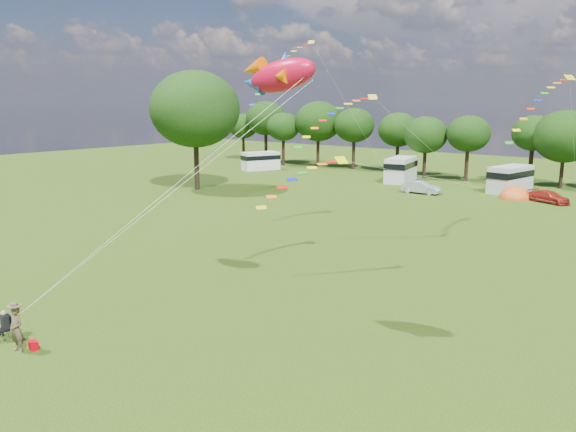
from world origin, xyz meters
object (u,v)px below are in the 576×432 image
Objects in this scene: campervan_c at (510,178)px; fish_kite at (277,75)px; car_b at (421,187)px; campervan_a at (261,160)px; big_tree at (195,109)px; campervan_b at (401,169)px; tent_orange at (515,198)px; car_c at (549,197)px; kite_flyer at (16,329)px; camp_chair at (5,322)px.

fish_kite is at bearing -165.36° from campervan_c.
car_b is 28.16m from campervan_a.
campervan_b is (14.85, 20.45, -7.39)m from big_tree.
tent_orange is (30.03, 16.91, -9.00)m from big_tree.
fish_kite is (11.65, -37.57, 10.30)m from car_b.
car_c is 1.04× the size of fish_kite.
car_b reaches higher than tent_orange.
fish_kite is at bearing -158.56° from car_c.
big_tree is 6.89× the size of kite_flyer.
car_c is (33.46, 16.54, -8.42)m from big_tree.
car_b is 40.66m from fish_kite.
fish_kite is at bearing -171.07° from campervan_b.
camp_chair is (-1.54, 0.24, -0.18)m from kite_flyer.
tent_orange is at bearing -145.22° from campervan_c.
campervan_a is at bearing 110.39° from big_tree.
tent_orange is 1.86× the size of kite_flyer.
campervan_a is at bearing 103.07° from campervan_c.
campervan_b reaches higher than car_c.
big_tree is at bearing -150.62° from tent_orange.
fish_kite is (2.64, -40.86, 10.96)m from tent_orange.
tent_orange is (-3.42, 0.37, -0.57)m from car_c.
tent_orange is at bearing 90.25° from camp_chair.
kite_flyer is (5.53, -46.57, 0.28)m from car_b.
big_tree is at bearing 117.37° from car_b.
big_tree reaches higher than tent_orange.
campervan_a is at bearing 83.09° from campervan_b.
campervan_b is (21.60, 2.28, 0.21)m from campervan_a.
camp_chair is 15.47m from fish_kite.
camp_chair is (-5.02, -49.61, 0.77)m from tent_orange.
campervan_a reaches higher than car_c.
campervan_a is (-40.21, 1.63, 0.83)m from car_c.
campervan_c is at bearing 80.81° from kite_flyer.
camp_chair is at bearing 179.36° from car_b.
campervan_b is at bearing 54.03° from big_tree.
campervan_a is at bearing 128.01° from camp_chair.
car_b is 1.02× the size of fish_kite.
campervan_a is 4.46× the size of camp_chair.
tent_orange is 49.87m from camp_chair.
car_c is 3.49m from tent_orange.
kite_flyer is (-6.90, -49.49, 0.37)m from car_c.
car_c is at bearing -70.65° from campervan_a.
big_tree is 3.71× the size of tent_orange.
car_c is 0.67× the size of campervan_a.
car_b is 12.77m from car_c.
fish_kite reaches higher than campervan_a.
fish_kite is (17.83, -44.40, 9.36)m from campervan_b.
kite_flyer is (26.56, -32.95, -8.05)m from big_tree.
car_b is (21.03, 13.62, -8.33)m from big_tree.
campervan_b reaches higher than campervan_c.
camp_chair is at bearing 163.60° from kite_flyer.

